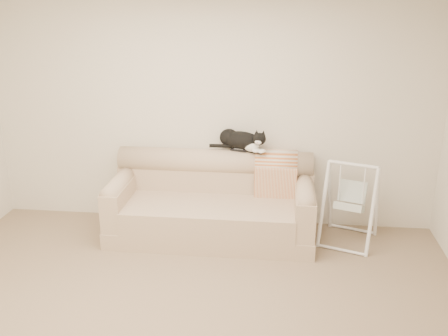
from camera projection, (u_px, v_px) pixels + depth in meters
name	position (u px, v px, depth m)	size (l,w,h in m)	color
ground_plane	(179.00, 321.00, 4.07)	(5.00, 5.00, 0.00)	#7D644D
room_shell	(173.00, 142.00, 3.56)	(5.04, 4.04, 2.60)	silver
sofa	(212.00, 204.00, 5.46)	(2.20, 0.93, 0.90)	tan
remote_a	(239.00, 150.00, 5.47)	(0.19, 0.08, 0.03)	black
remote_b	(255.00, 152.00, 5.42)	(0.17, 0.13, 0.02)	black
tuxedo_cat	(241.00, 140.00, 5.46)	(0.64, 0.39, 0.25)	black
throw_blanket	(276.00, 168.00, 5.48)	(0.45, 0.38, 0.58)	#C9662A
baby_swing	(350.00, 203.00, 5.27)	(0.70, 0.72, 0.90)	white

